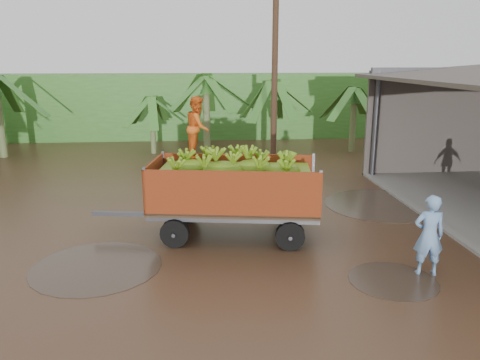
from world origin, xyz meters
name	(u,v)px	position (x,y,z in m)	size (l,w,h in m)	color
ground	(253,233)	(0.00, 0.00, 0.00)	(100.00, 100.00, 0.00)	black
hedge_north	(187,106)	(-2.00, 16.00, 1.80)	(22.00, 3.00, 3.60)	#2D661E
banana_trailer	(234,187)	(-0.51, -0.05, 1.28)	(5.91, 2.64, 3.50)	#B33E19
man_blue	(429,235)	(3.36, -2.68, 0.87)	(0.64, 0.42, 1.74)	#688FBE
utility_pole	(275,66)	(1.64, 7.13, 4.16)	(1.20, 0.24, 8.20)	#47301E
banana_plants	(101,126)	(-5.15, 7.19, 1.87)	(24.88, 17.71, 4.48)	#2D661E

